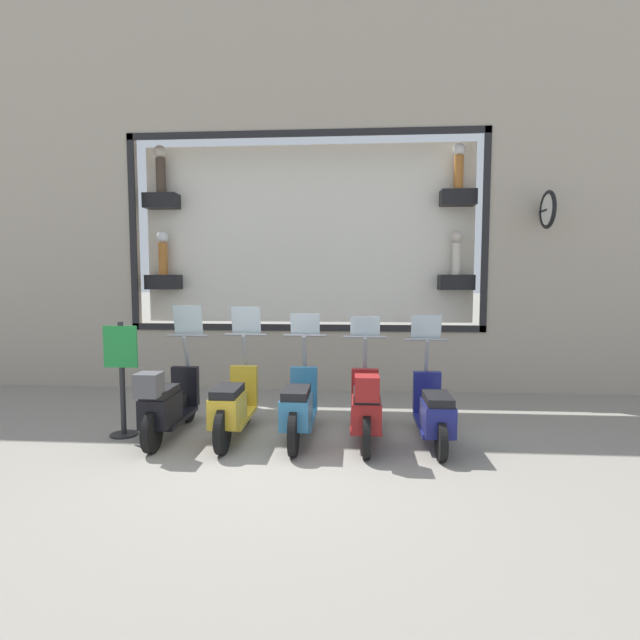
% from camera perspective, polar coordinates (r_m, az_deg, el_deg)
% --- Properties ---
extents(ground_plane, '(120.00, 120.00, 0.00)m').
position_cam_1_polar(ground_plane, '(6.18, -5.00, -15.00)').
color(ground_plane, gray).
extents(building_facade, '(1.24, 36.00, 8.33)m').
position_cam_1_polar(building_facade, '(9.63, -1.63, 17.86)').
color(building_facade, '#ADA08E').
rests_on(building_facade, ground_plane).
extents(scooter_navy_0, '(1.79, 0.61, 1.58)m').
position_cam_1_polar(scooter_navy_0, '(6.53, 12.88, -10.21)').
color(scooter_navy_0, black).
rests_on(scooter_navy_0, ground_plane).
extents(scooter_red_1, '(1.80, 0.60, 1.55)m').
position_cam_1_polar(scooter_red_1, '(6.39, 5.25, -9.90)').
color(scooter_red_1, black).
rests_on(scooter_red_1, ground_plane).
extents(scooter_teal_2, '(1.81, 0.60, 1.59)m').
position_cam_1_polar(scooter_teal_2, '(6.49, -2.44, -9.91)').
color(scooter_teal_2, black).
rests_on(scooter_teal_2, ground_plane).
extents(scooter_yellow_3, '(1.81, 0.60, 1.68)m').
position_cam_1_polar(scooter_yellow_3, '(6.64, -9.88, -9.58)').
color(scooter_yellow_3, black).
rests_on(scooter_yellow_3, ground_plane).
extents(scooter_black_4, '(1.80, 0.60, 1.70)m').
position_cam_1_polar(scooter_black_4, '(6.83, -17.08, -9.08)').
color(scooter_black_4, black).
rests_on(scooter_black_4, ground_plane).
extents(shop_sign_post, '(0.36, 0.45, 1.52)m').
position_cam_1_polar(shop_sign_post, '(7.11, -21.71, -5.91)').
color(shop_sign_post, '#232326').
rests_on(shop_sign_post, ground_plane).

